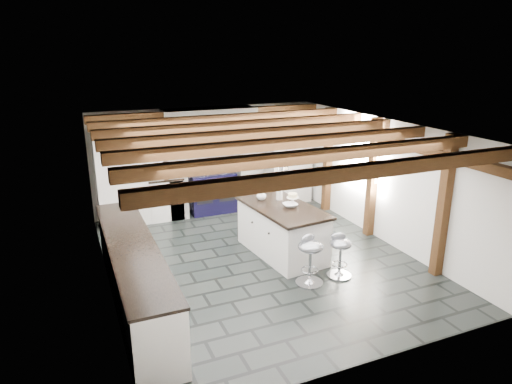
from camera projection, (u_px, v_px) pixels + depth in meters
name	position (u px, v px, depth m)	size (l,w,h in m)	color
ground	(260.00, 259.00, 7.93)	(6.00, 6.00, 0.00)	black
room_shell	(201.00, 183.00, 8.62)	(6.00, 6.03, 6.00)	silver
range_cooker	(212.00, 191.00, 10.14)	(1.00, 0.63, 0.99)	black
kitchen_island	(282.00, 229.00, 8.03)	(1.13, 1.90, 1.19)	white
bar_stool_near	(340.00, 250.00, 7.21)	(0.46, 0.46, 0.72)	silver
bar_stool_far	(310.00, 254.00, 6.97)	(0.49, 0.49, 0.80)	silver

